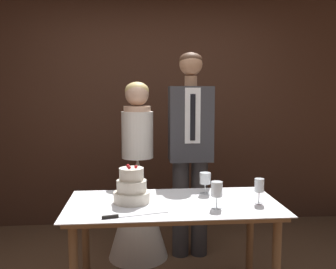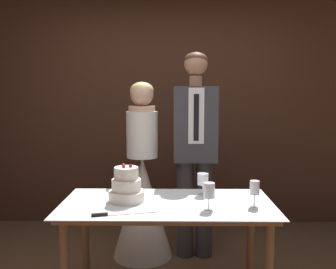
{
  "view_description": "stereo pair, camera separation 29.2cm",
  "coord_description": "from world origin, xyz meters",
  "px_view_note": "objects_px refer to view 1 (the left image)",
  "views": [
    {
      "loc": [
        -0.17,
        -2.29,
        1.51
      ],
      "look_at": [
        0.08,
        0.6,
        1.17
      ],
      "focal_mm": 40.0,
      "sensor_mm": 36.0,
      "label": 1
    },
    {
      "loc": [
        0.12,
        -2.3,
        1.51
      ],
      "look_at": [
        0.08,
        0.6,
        1.17
      ],
      "focal_mm": 40.0,
      "sensor_mm": 36.0,
      "label": 2
    }
  ],
  "objects_px": {
    "cake_knife": "(123,216)",
    "bride": "(138,194)",
    "cake_table": "(173,215)",
    "wine_glass_far": "(205,179)",
    "tiered_cake": "(132,188)",
    "groom": "(190,145)",
    "wine_glass_near": "(259,187)",
    "wine_glass_middle": "(217,190)"
  },
  "relations": [
    {
      "from": "cake_knife",
      "to": "bride",
      "type": "bearing_deg",
      "value": 70.69
    },
    {
      "from": "cake_table",
      "to": "wine_glass_far",
      "type": "relative_size",
      "value": 9.04
    },
    {
      "from": "tiered_cake",
      "to": "wine_glass_far",
      "type": "distance_m",
      "value": 0.57
    },
    {
      "from": "wine_glass_far",
      "to": "groom",
      "type": "distance_m",
      "value": 0.63
    },
    {
      "from": "tiered_cake",
      "to": "wine_glass_near",
      "type": "bearing_deg",
      "value": -6.92
    },
    {
      "from": "cake_table",
      "to": "wine_glass_far",
      "type": "height_order",
      "value": "wine_glass_far"
    },
    {
      "from": "cake_knife",
      "to": "wine_glass_near",
      "type": "xyz_separation_m",
      "value": [
        0.92,
        0.2,
        0.11
      ]
    },
    {
      "from": "wine_glass_near",
      "to": "groom",
      "type": "distance_m",
      "value": 0.96
    },
    {
      "from": "cake_knife",
      "to": "groom",
      "type": "distance_m",
      "value": 1.25
    },
    {
      "from": "groom",
      "to": "cake_table",
      "type": "bearing_deg",
      "value": -106.35
    },
    {
      "from": "cake_knife",
      "to": "bride",
      "type": "xyz_separation_m",
      "value": [
        0.1,
        1.08,
        -0.17
      ]
    },
    {
      "from": "tiered_cake",
      "to": "wine_glass_far",
      "type": "bearing_deg",
      "value": 17.06
    },
    {
      "from": "cake_table",
      "to": "groom",
      "type": "distance_m",
      "value": 0.92
    },
    {
      "from": "wine_glass_middle",
      "to": "wine_glass_far",
      "type": "distance_m",
      "value": 0.35
    },
    {
      "from": "tiered_cake",
      "to": "wine_glass_near",
      "type": "relative_size",
      "value": 1.51
    },
    {
      "from": "cake_knife",
      "to": "wine_glass_far",
      "type": "relative_size",
      "value": 2.55
    },
    {
      "from": "cake_knife",
      "to": "cake_table",
      "type": "bearing_deg",
      "value": 24.54
    },
    {
      "from": "wine_glass_middle",
      "to": "bride",
      "type": "bearing_deg",
      "value": 118.1
    },
    {
      "from": "groom",
      "to": "bride",
      "type": "bearing_deg",
      "value": 179.93
    },
    {
      "from": "cake_knife",
      "to": "groom",
      "type": "relative_size",
      "value": 0.22
    },
    {
      "from": "wine_glass_far",
      "to": "bride",
      "type": "bearing_deg",
      "value": 129.27
    },
    {
      "from": "wine_glass_near",
      "to": "wine_glass_far",
      "type": "bearing_deg",
      "value": 139.74
    },
    {
      "from": "cake_knife",
      "to": "wine_glass_middle",
      "type": "height_order",
      "value": "wine_glass_middle"
    },
    {
      "from": "wine_glass_middle",
      "to": "wine_glass_far",
      "type": "bearing_deg",
      "value": 91.96
    },
    {
      "from": "wine_glass_near",
      "to": "bride",
      "type": "distance_m",
      "value": 1.23
    },
    {
      "from": "cake_knife",
      "to": "wine_glass_near",
      "type": "distance_m",
      "value": 0.94
    },
    {
      "from": "bride",
      "to": "groom",
      "type": "distance_m",
      "value": 0.65
    },
    {
      "from": "wine_glass_near",
      "to": "wine_glass_middle",
      "type": "height_order",
      "value": "wine_glass_middle"
    },
    {
      "from": "wine_glass_near",
      "to": "bride",
      "type": "height_order",
      "value": "bride"
    },
    {
      "from": "wine_glass_near",
      "to": "wine_glass_far",
      "type": "distance_m",
      "value": 0.42
    },
    {
      "from": "cake_table",
      "to": "groom",
      "type": "xyz_separation_m",
      "value": [
        0.24,
        0.81,
        0.37
      ]
    },
    {
      "from": "bride",
      "to": "cake_table",
      "type": "bearing_deg",
      "value": -73.66
    },
    {
      "from": "cake_table",
      "to": "wine_glass_near",
      "type": "distance_m",
      "value": 0.62
    },
    {
      "from": "bride",
      "to": "wine_glass_near",
      "type": "bearing_deg",
      "value": -47.08
    },
    {
      "from": "tiered_cake",
      "to": "bride",
      "type": "height_order",
      "value": "bride"
    },
    {
      "from": "tiered_cake",
      "to": "wine_glass_far",
      "type": "xyz_separation_m",
      "value": [
        0.54,
        0.17,
        0.01
      ]
    },
    {
      "from": "wine_glass_near",
      "to": "wine_glass_far",
      "type": "xyz_separation_m",
      "value": [
        -0.32,
        0.27,
        -0.01
      ]
    },
    {
      "from": "wine_glass_near",
      "to": "wine_glass_far",
      "type": "relative_size",
      "value": 1.08
    },
    {
      "from": "wine_glass_far",
      "to": "bride",
      "type": "xyz_separation_m",
      "value": [
        -0.5,
        0.61,
        -0.27
      ]
    },
    {
      "from": "tiered_cake",
      "to": "bride",
      "type": "distance_m",
      "value": 0.82
    },
    {
      "from": "tiered_cake",
      "to": "wine_glass_middle",
      "type": "distance_m",
      "value": 0.58
    },
    {
      "from": "cake_knife",
      "to": "bride",
      "type": "height_order",
      "value": "bride"
    }
  ]
}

